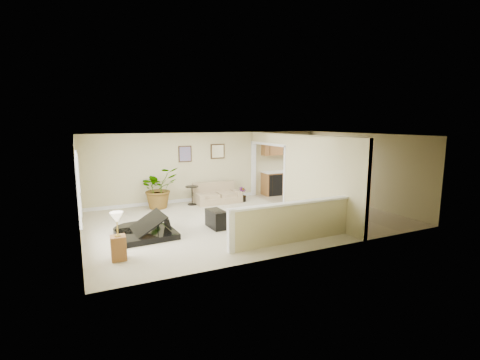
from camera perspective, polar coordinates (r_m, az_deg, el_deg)
name	(u,v)px	position (r m, az deg, el deg)	size (l,w,h in m)	color
floor	(246,219)	(10.49, 0.92, -6.40)	(9.00, 9.00, 0.00)	#B6AB8D
back_wall	(210,166)	(12.95, -4.95, 2.25)	(9.00, 0.04, 2.50)	#C0B683
front_wall	(307,198)	(7.69, 10.90, -2.85)	(9.00, 0.04, 2.50)	#C0B683
left_wall	(78,191)	(9.19, -25.11, -1.58)	(0.04, 6.00, 2.50)	#C0B683
right_wall	(361,169)	(12.85, 19.26, 1.69)	(0.04, 6.00, 2.50)	#C0B683
ceiling	(246,135)	(10.10, 0.96, 7.37)	(9.00, 6.00, 0.04)	silver
kitchen_vinyl	(329,208)	(12.17, 14.38, -4.45)	(2.70, 6.00, 0.01)	tan
interior_partition	(292,174)	(11.34, 8.55, 0.99)	(0.18, 5.99, 2.50)	#C0B683
pony_half_wall	(291,221)	(8.47, 8.35, -6.75)	(3.42, 0.22, 1.00)	#C0B683
left_window	(78,186)	(8.66, -25.07, -0.86)	(0.05, 2.15, 1.45)	white
wall_art_left	(185,154)	(12.57, -9.00, 4.24)	(0.48, 0.04, 0.58)	#3B2815
wall_mirror	(218,151)	(12.98, -3.69, 4.72)	(0.55, 0.04, 0.55)	#3B2815
kitchen_cabinets	(286,172)	(14.19, 7.62, 1.29)	(2.36, 0.65, 2.33)	brown
piano	(144,215)	(9.16, -15.51, -5.57)	(1.68, 1.74, 1.31)	black
piano_bench	(216,219)	(9.62, -3.91, -6.40)	(0.37, 0.73, 0.49)	black
loveseat	(217,193)	(12.60, -3.83, -2.08)	(1.62, 0.92, 0.92)	tan
accent_table	(192,193)	(12.29, -7.88, -2.11)	(0.45, 0.45, 0.66)	black
palm_plant	(159,188)	(12.00, -13.20, -1.30)	(1.53, 1.43, 1.38)	black
small_plant	(242,195)	(12.70, 0.37, -2.55)	(0.36, 0.36, 0.53)	black
lamp_stand	(118,240)	(7.80, -19.38, -9.25)	(0.31, 0.31, 1.04)	brown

